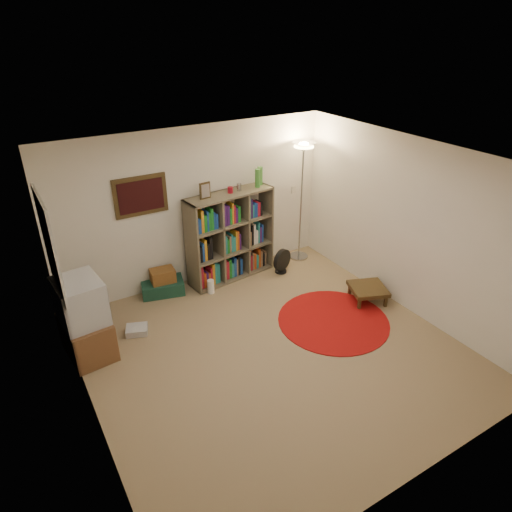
{
  "coord_description": "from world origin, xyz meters",
  "views": [
    {
      "loc": [
        -2.62,
        -3.92,
        3.85
      ],
      "look_at": [
        0.1,
        0.6,
        1.1
      ],
      "focal_mm": 32.0,
      "sensor_mm": 36.0,
      "label": 1
    }
  ],
  "objects_px": {
    "floor_lamp": "(303,164)",
    "tv_stand": "(84,320)",
    "side_table": "(368,289)",
    "bookshelf": "(229,238)",
    "floor_fan": "(282,261)",
    "suitcase": "(163,287)"
  },
  "relations": [
    {
      "from": "bookshelf",
      "to": "floor_lamp",
      "type": "xyz_separation_m",
      "value": [
        1.39,
        -0.04,
        1.03
      ]
    },
    {
      "from": "tv_stand",
      "to": "side_table",
      "type": "xyz_separation_m",
      "value": [
        3.94,
        -0.92,
        -0.32
      ]
    },
    {
      "from": "bookshelf",
      "to": "floor_lamp",
      "type": "bearing_deg",
      "value": -8.32
    },
    {
      "from": "floor_lamp",
      "to": "suitcase",
      "type": "height_order",
      "value": "floor_lamp"
    },
    {
      "from": "floor_lamp",
      "to": "tv_stand",
      "type": "height_order",
      "value": "floor_lamp"
    },
    {
      "from": "bookshelf",
      "to": "floor_fan",
      "type": "xyz_separation_m",
      "value": [
        0.81,
        -0.35,
        -0.49
      ]
    },
    {
      "from": "side_table",
      "to": "tv_stand",
      "type": "bearing_deg",
      "value": 166.91
    },
    {
      "from": "side_table",
      "to": "suitcase",
      "type": "bearing_deg",
      "value": 144.94
    },
    {
      "from": "floor_fan",
      "to": "tv_stand",
      "type": "relative_size",
      "value": 0.4
    },
    {
      "from": "side_table",
      "to": "bookshelf",
      "type": "bearing_deg",
      "value": 129.64
    },
    {
      "from": "floor_lamp",
      "to": "suitcase",
      "type": "distance_m",
      "value": 3.03
    },
    {
      "from": "floor_fan",
      "to": "side_table",
      "type": "distance_m",
      "value": 1.54
    },
    {
      "from": "tv_stand",
      "to": "suitcase",
      "type": "relative_size",
      "value": 1.48
    },
    {
      "from": "bookshelf",
      "to": "floor_fan",
      "type": "height_order",
      "value": "bookshelf"
    },
    {
      "from": "floor_fan",
      "to": "suitcase",
      "type": "xyz_separation_m",
      "value": [
        -1.97,
        0.43,
        -0.11
      ]
    },
    {
      "from": "floor_lamp",
      "to": "side_table",
      "type": "bearing_deg",
      "value": -87.99
    },
    {
      "from": "suitcase",
      "to": "floor_lamp",
      "type": "bearing_deg",
      "value": 11.96
    },
    {
      "from": "floor_lamp",
      "to": "side_table",
      "type": "relative_size",
      "value": 3.12
    },
    {
      "from": "bookshelf",
      "to": "suitcase",
      "type": "xyz_separation_m",
      "value": [
        -1.16,
        0.08,
        -0.61
      ]
    },
    {
      "from": "floor_lamp",
      "to": "floor_fan",
      "type": "distance_m",
      "value": 1.65
    },
    {
      "from": "floor_lamp",
      "to": "tv_stand",
      "type": "xyz_separation_m",
      "value": [
        -3.88,
        -0.79,
        -1.21
      ]
    },
    {
      "from": "bookshelf",
      "to": "side_table",
      "type": "distance_m",
      "value": 2.33
    }
  ]
}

